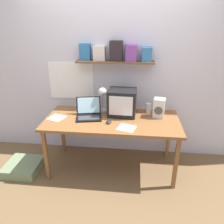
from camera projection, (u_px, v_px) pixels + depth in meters
ground_plane at (112, 166)px, 3.12m from camera, size 12.00×12.00×0.00m
back_wall at (116, 68)px, 3.06m from camera, size 5.60×0.24×2.60m
corner_desk at (112, 123)px, 2.85m from camera, size 1.73×0.79×0.75m
crt_monitor at (122, 102)px, 2.89m from camera, size 0.38×0.33×0.35m
laptop at (89, 112)px, 2.88m from camera, size 0.38×0.37×0.24m
desk_lamp at (102, 96)px, 2.95m from camera, size 0.15×0.19×0.36m
juice_glass at (148, 108)px, 3.01m from camera, size 0.07×0.07×0.13m
space_heater at (159, 108)px, 2.84m from camera, size 0.16×0.16×0.25m
computer_mouse at (109, 122)px, 2.72m from camera, size 0.07×0.11×0.03m
printed_handout at (57, 118)px, 2.86m from camera, size 0.25×0.25×0.00m
loose_paper_near_laptop at (127, 128)px, 2.59m from camera, size 0.24×0.23×0.00m
floor_cushion at (23, 167)px, 3.00m from camera, size 0.45×0.45×0.13m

